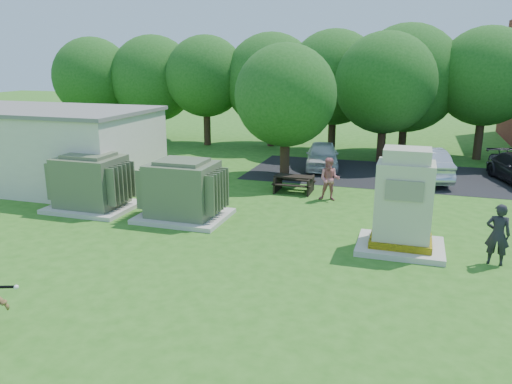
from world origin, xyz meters
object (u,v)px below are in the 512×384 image
(transformer_right, at_px, (183,191))
(car_white, at_px, (322,155))
(picnic_table, at_px, (294,182))
(car_silver_a, at_px, (422,163))
(person_by_generator, at_px, (498,234))
(generator_cabinet, at_px, (403,206))
(transformer_left, at_px, (91,183))
(person_at_picnic, at_px, (330,179))

(transformer_right, relative_size, car_white, 0.77)
(picnic_table, distance_m, car_silver_a, 6.44)
(person_by_generator, xyz_separation_m, car_silver_a, (-1.89, 9.66, -0.10))
(transformer_right, bearing_deg, generator_cabinet, -5.82)
(picnic_table, bearing_deg, car_silver_a, 38.29)
(transformer_left, height_order, person_by_generator, transformer_left)
(picnic_table, relative_size, car_white, 0.42)
(car_silver_a, bearing_deg, picnic_table, 22.72)
(picnic_table, bearing_deg, transformer_right, -121.76)
(person_by_generator, bearing_deg, car_white, -50.53)
(car_white, height_order, car_silver_a, car_silver_a)
(generator_cabinet, bearing_deg, car_white, 112.24)
(generator_cabinet, bearing_deg, person_at_picnic, 122.23)
(transformer_left, distance_m, car_silver_a, 14.41)
(transformer_left, height_order, transformer_right, same)
(transformer_right, distance_m, person_by_generator, 9.84)
(picnic_table, height_order, car_white, car_white)
(generator_cabinet, xyz_separation_m, person_at_picnic, (-2.86, 4.54, -0.46))
(picnic_table, distance_m, car_white, 4.93)
(car_silver_a, bearing_deg, transformer_right, 31.81)
(person_by_generator, distance_m, car_silver_a, 9.85)
(person_by_generator, relative_size, car_white, 0.44)
(transformer_right, xyz_separation_m, person_at_picnic, (4.44, 3.80, -0.13))
(transformer_right, bearing_deg, person_by_generator, -6.39)
(person_by_generator, bearing_deg, picnic_table, -32.01)
(transformer_left, xyz_separation_m, picnic_table, (6.54, 4.58, -0.54))
(person_by_generator, relative_size, person_at_picnic, 1.01)
(transformer_right, relative_size, car_silver_a, 0.66)
(picnic_table, xyz_separation_m, person_by_generator, (6.94, -5.68, 0.42))
(car_white, bearing_deg, transformer_right, -118.08)
(person_by_generator, bearing_deg, car_silver_a, -71.63)
(car_white, relative_size, car_silver_a, 0.86)
(generator_cabinet, distance_m, picnic_table, 7.00)
(car_white, bearing_deg, transformer_left, -135.59)
(transformer_left, distance_m, generator_cabinet, 11.03)
(picnic_table, height_order, person_at_picnic, person_at_picnic)
(picnic_table, bearing_deg, person_at_picnic, -26.21)
(generator_cabinet, distance_m, car_white, 11.08)
(transformer_right, distance_m, car_silver_a, 11.64)
(transformer_left, relative_size, car_silver_a, 0.66)
(person_at_picnic, height_order, car_white, person_at_picnic)
(transformer_right, height_order, picnic_table, transformer_right)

